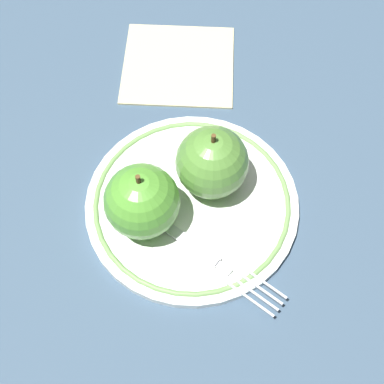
{
  "coord_description": "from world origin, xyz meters",
  "views": [
    {
      "loc": [
        -0.08,
        -0.3,
        0.55
      ],
      "look_at": [
        -0.01,
        -0.02,
        0.03
      ],
      "focal_mm": 50.0,
      "sensor_mm": 36.0,
      "label": 1
    }
  ],
  "objects_px": {
    "apple_red_whole": "(213,164)",
    "napkin_folded": "(178,64)",
    "apple_second_whole": "(142,201)",
    "plate": "(192,203)",
    "fork": "(208,256)"
  },
  "relations": [
    {
      "from": "fork",
      "to": "apple_second_whole",
      "type": "bearing_deg",
      "value": -175.18
    },
    {
      "from": "apple_second_whole",
      "to": "napkin_folded",
      "type": "height_order",
      "value": "apple_second_whole"
    },
    {
      "from": "fork",
      "to": "napkin_folded",
      "type": "height_order",
      "value": "fork"
    },
    {
      "from": "napkin_folded",
      "to": "apple_second_whole",
      "type": "bearing_deg",
      "value": -112.2
    },
    {
      "from": "apple_red_whole",
      "to": "apple_second_whole",
      "type": "relative_size",
      "value": 1.0
    },
    {
      "from": "apple_red_whole",
      "to": "napkin_folded",
      "type": "xyz_separation_m",
      "value": [
        0.01,
        0.2,
        -0.05
      ]
    },
    {
      "from": "fork",
      "to": "napkin_folded",
      "type": "bearing_deg",
      "value": 134.85
    },
    {
      "from": "plate",
      "to": "napkin_folded",
      "type": "xyz_separation_m",
      "value": [
        0.03,
        0.22,
        -0.0
      ]
    },
    {
      "from": "apple_red_whole",
      "to": "fork",
      "type": "height_order",
      "value": "apple_red_whole"
    },
    {
      "from": "apple_red_whole",
      "to": "apple_second_whole",
      "type": "bearing_deg",
      "value": -162.66
    },
    {
      "from": "apple_red_whole",
      "to": "apple_second_whole",
      "type": "distance_m",
      "value": 0.09
    },
    {
      "from": "apple_red_whole",
      "to": "napkin_folded",
      "type": "bearing_deg",
      "value": 87.9
    },
    {
      "from": "plate",
      "to": "fork",
      "type": "height_order",
      "value": "fork"
    },
    {
      "from": "apple_second_whole",
      "to": "napkin_folded",
      "type": "relative_size",
      "value": 0.62
    },
    {
      "from": "plate",
      "to": "apple_red_whole",
      "type": "bearing_deg",
      "value": 31.28
    }
  ]
}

